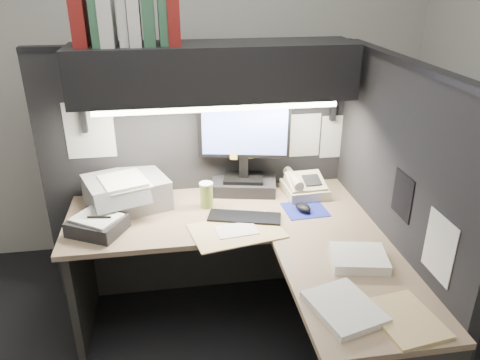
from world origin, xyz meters
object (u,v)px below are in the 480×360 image
at_px(monitor, 244,156).
at_px(coffee_cup, 206,196).
at_px(keyboard, 244,218).
at_px(printer, 127,192).
at_px(notebook_stack, 97,225).
at_px(desk, 294,309).
at_px(telephone, 305,187).
at_px(overhead_shelf, 214,71).

bearing_deg(monitor, coffee_cup, -133.36).
distance_m(keyboard, printer, 0.72).
relative_size(coffee_cup, notebook_stack, 0.53).
distance_m(desk, printer, 1.17).
bearing_deg(telephone, monitor, 161.48).
xyz_separation_m(desk, overhead_shelf, (-0.30, 0.75, 1.06)).
bearing_deg(overhead_shelf, desk, -68.21).
distance_m(telephone, printer, 1.08).
xyz_separation_m(monitor, coffee_cup, (-0.25, -0.18, -0.17)).
bearing_deg(desk, monitor, 98.67).
distance_m(desk, monitor, 0.98).
height_order(overhead_shelf, monitor, overhead_shelf).
height_order(desk, keyboard, keyboard).
height_order(desk, coffee_cup, coffee_cup).
bearing_deg(desk, printer, 139.00).
height_order(monitor, keyboard, monitor).
height_order(overhead_shelf, telephone, overhead_shelf).
bearing_deg(keyboard, desk, -52.33).
bearing_deg(notebook_stack, desk, -24.14).
relative_size(desk, printer, 3.88).
bearing_deg(desk, coffee_cup, 120.39).
bearing_deg(coffee_cup, printer, 169.21).
height_order(desk, printer, printer).
height_order(keyboard, printer, printer).
bearing_deg(monitor, desk, -69.66).
distance_m(coffee_cup, notebook_stack, 0.63).
bearing_deg(monitor, overhead_shelf, -148.97).
bearing_deg(desk, keyboard, 111.68).
relative_size(telephone, notebook_stack, 0.96).
distance_m(monitor, coffee_cup, 0.35).
xyz_separation_m(overhead_shelf, coffee_cup, (-0.07, -0.11, -0.70)).
bearing_deg(coffee_cup, overhead_shelf, 56.80).
height_order(keyboard, notebook_stack, notebook_stack).
distance_m(keyboard, notebook_stack, 0.80).
bearing_deg(monitor, printer, -161.33).
xyz_separation_m(overhead_shelf, printer, (-0.54, -0.03, -0.68)).
bearing_deg(notebook_stack, telephone, 12.73).
xyz_separation_m(keyboard, coffee_cup, (-0.19, 0.19, 0.06)).
xyz_separation_m(desk, printer, (-0.84, 0.73, 0.37)).
xyz_separation_m(desk, telephone, (0.24, 0.71, 0.34)).
bearing_deg(notebook_stack, printer, 64.49).
relative_size(overhead_shelf, keyboard, 3.83).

